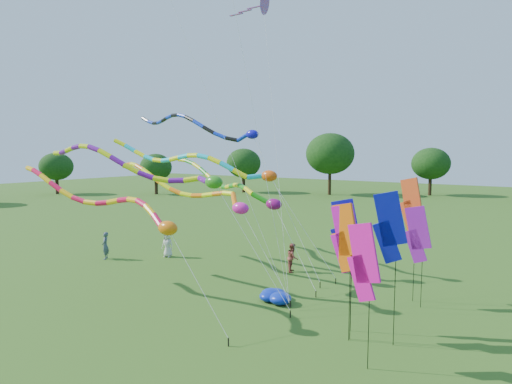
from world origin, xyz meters
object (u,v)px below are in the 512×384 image
Objects in this scene: tube_kite_red at (110,203)px; tube_kite_orange at (189,189)px; person_b at (105,246)px; person_a at (167,245)px; blue_nylon_heap at (280,297)px; person_c at (293,257)px.

tube_kite_red is 0.97× the size of tube_kite_orange.
person_a is at bearing 90.21° from person_b.
tube_kite_red is 8.71m from person_a.
tube_kite_orange is at bearing 169.58° from blue_nylon_heap.
tube_kite_orange is (-0.17, 5.22, 0.24)m from tube_kite_red.
blue_nylon_heap is at bearing 177.65° from person_c.
person_c is (10.96, 4.05, -0.05)m from person_b.
person_b is (-6.38, -0.73, -3.80)m from tube_kite_orange.
tube_kite_red is 5.23m from tube_kite_orange.
person_b is (-12.82, 0.46, 0.62)m from blue_nylon_heap.
blue_nylon_heap is 0.94× the size of person_b.
tube_kite_orange is 8.29× the size of person_b.
blue_nylon_heap is at bearing 46.55° from person_b.
tube_kite_red reaches higher than person_c.
person_a is at bearing 163.49° from blue_nylon_heap.
person_a is 0.93× the size of person_b.
blue_nylon_heap is (6.27, 4.03, -4.18)m from tube_kite_red.
blue_nylon_heap is at bearing -31.33° from person_a.
tube_kite_orange reaches higher than person_b.
person_a is (-10.00, 2.96, 0.56)m from blue_nylon_heap.
person_c is at bearing -4.08° from person_a.
blue_nylon_heap is 12.85m from person_b.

